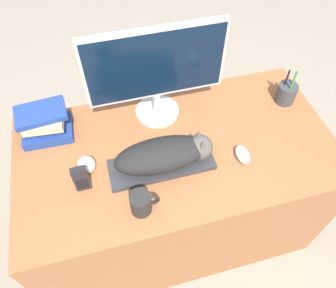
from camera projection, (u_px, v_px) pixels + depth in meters
The scene contains 11 objects.
ground_plane at pixel (193, 281), 1.83m from camera, with size 12.00×12.00×0.00m, color gray.
desk at pixel (176, 191), 1.75m from camera, with size 1.42×0.74×0.76m.
keyboard at pixel (161, 165), 1.38m from camera, with size 0.44×0.15×0.02m.
cat at pixel (167, 154), 1.33m from camera, with size 0.41×0.16×0.13m.
monitor at pixel (156, 69), 1.37m from camera, with size 0.60×0.21×0.46m.
computer_mouse at pixel (243, 155), 1.40m from camera, with size 0.06×0.10×0.04m.
coffee_mug at pixel (142, 203), 1.23m from camera, with size 0.11×0.08×0.10m.
pen_cup at pixel (286, 93), 1.59m from camera, with size 0.09×0.09×0.20m.
baseball at pixel (86, 165), 1.35m from camera, with size 0.07×0.07×0.07m.
phone at pixel (81, 179), 1.27m from camera, with size 0.06×0.03×0.13m.
book_stack at pixel (45, 123), 1.44m from camera, with size 0.22×0.18×0.15m.
Camera 1 is at (-0.27, -0.46, 1.92)m, focal length 35.00 mm.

